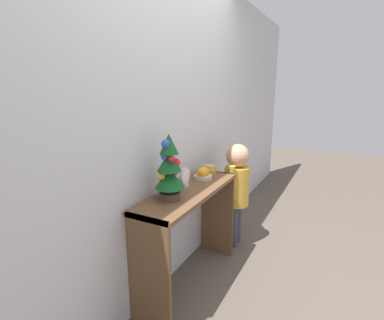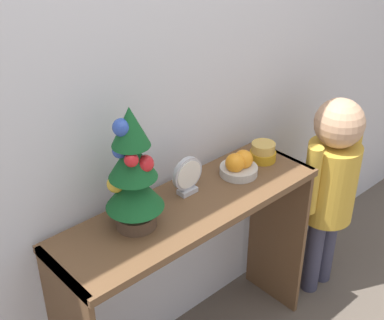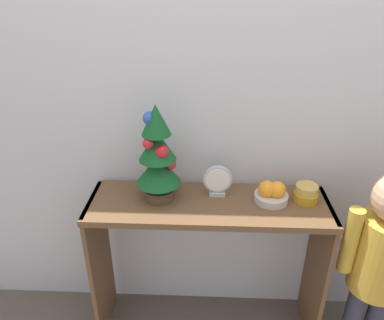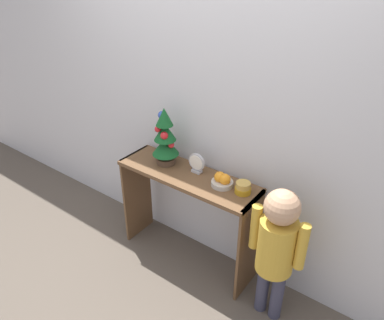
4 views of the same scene
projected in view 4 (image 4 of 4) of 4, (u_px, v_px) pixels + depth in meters
The scene contains 8 objects.
ground_plane at pixel (175, 268), 2.99m from camera, with size 12.00×12.00×0.00m, color brown.
back_wall at pixel (206, 107), 2.64m from camera, with size 7.00×0.05×2.50m, color silver.
console_table at pixel (188, 196), 2.81m from camera, with size 1.10×0.34×0.80m.
mini_tree at pixel (165, 137), 2.74m from camera, with size 0.20×0.20×0.45m.
fruit_bowl at pixel (222, 181), 2.56m from camera, with size 0.15×0.15×0.10m.
singing_bowl at pixel (243, 188), 2.49m from camera, with size 0.11×0.11×0.08m.
desk_clock at pixel (197, 163), 2.70m from camera, with size 0.13×0.04×0.15m.
child_figure at pixel (277, 243), 2.32m from camera, with size 0.38×0.24×1.02m.
Camera 4 is at (1.40, -1.66, 2.24)m, focal length 35.00 mm.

